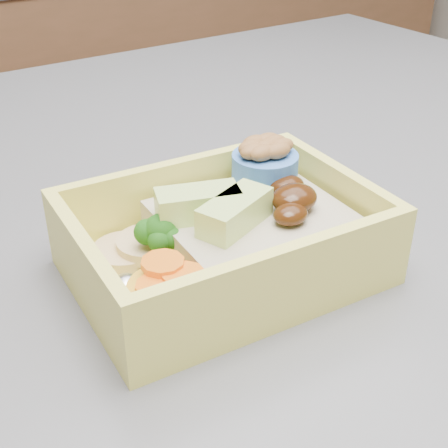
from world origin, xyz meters
TOP-DOWN VIEW (x-y plane):
  - bento_box at (-0.01, -0.22)m, footprint 0.21×0.16m

SIDE VIEW (x-z plane):
  - bento_box at x=-0.01m, z-range 0.91..0.98m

